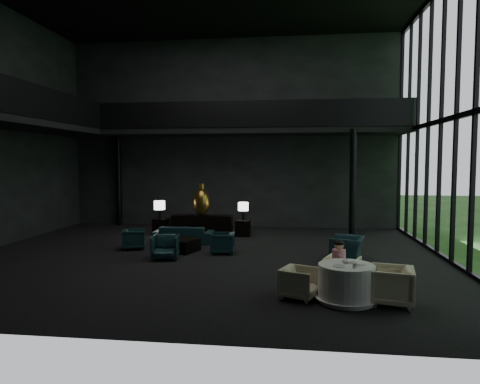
# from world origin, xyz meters

# --- Properties ---
(floor) EXTENTS (14.00, 12.00, 0.02)m
(floor) POSITION_xyz_m (0.00, 0.00, 0.00)
(floor) COLOR black
(floor) RESTS_ON ground
(wall_back) EXTENTS (14.00, 0.04, 8.00)m
(wall_back) POSITION_xyz_m (0.00, 6.00, 4.00)
(wall_back) COLOR black
(wall_back) RESTS_ON ground
(wall_front) EXTENTS (14.00, 0.04, 8.00)m
(wall_front) POSITION_xyz_m (0.00, -6.00, 4.00)
(wall_front) COLOR black
(wall_front) RESTS_ON ground
(curtain_wall) EXTENTS (0.20, 12.00, 8.00)m
(curtain_wall) POSITION_xyz_m (6.95, 0.00, 4.00)
(curtain_wall) COLOR black
(curtain_wall) RESTS_ON ground
(mezzanine_left) EXTENTS (2.00, 12.00, 0.25)m
(mezzanine_left) POSITION_xyz_m (-6.00, 0.00, 4.00)
(mezzanine_left) COLOR black
(mezzanine_left) RESTS_ON wall_left
(mezzanine_back) EXTENTS (12.00, 2.00, 0.25)m
(mezzanine_back) POSITION_xyz_m (1.00, 5.00, 4.00)
(mezzanine_back) COLOR black
(mezzanine_back) RESTS_ON wall_back
(railing_left) EXTENTS (0.06, 12.00, 1.00)m
(railing_left) POSITION_xyz_m (-5.00, 0.00, 4.60)
(railing_left) COLOR black
(railing_left) RESTS_ON mezzanine_left
(railing_back) EXTENTS (12.00, 0.06, 1.00)m
(railing_back) POSITION_xyz_m (1.00, 4.00, 4.60)
(railing_back) COLOR black
(railing_back) RESTS_ON mezzanine_back
(column_nw) EXTENTS (0.24, 0.24, 4.00)m
(column_nw) POSITION_xyz_m (-5.00, 5.70, 2.00)
(column_nw) COLOR black
(column_nw) RESTS_ON floor
(column_ne) EXTENTS (0.24, 0.24, 4.00)m
(column_ne) POSITION_xyz_m (4.80, 4.00, 2.00)
(column_ne) COLOR black
(column_ne) RESTS_ON floor
(console) EXTENTS (2.34, 0.53, 0.74)m
(console) POSITION_xyz_m (-0.85, 3.74, 0.37)
(console) COLOR black
(console) RESTS_ON floor
(bronze_urn) EXTENTS (0.65, 0.65, 1.21)m
(bronze_urn) POSITION_xyz_m (-0.85, 3.70, 1.26)
(bronze_urn) COLOR #A77932
(bronze_urn) RESTS_ON console
(side_table_left) EXTENTS (0.55, 0.55, 0.60)m
(side_table_left) POSITION_xyz_m (-2.45, 3.65, 0.30)
(side_table_left) COLOR black
(side_table_left) RESTS_ON floor
(table_lamp_left) EXTENTS (0.42, 0.42, 0.70)m
(table_lamp_left) POSITION_xyz_m (-2.45, 3.51, 1.10)
(table_lamp_left) COLOR black
(table_lamp_left) RESTS_ON side_table_left
(side_table_right) EXTENTS (0.55, 0.55, 0.60)m
(side_table_right) POSITION_xyz_m (0.75, 3.60, 0.30)
(side_table_right) COLOR black
(side_table_right) RESTS_ON floor
(table_lamp_right) EXTENTS (0.39, 0.39, 0.66)m
(table_lamp_right) POSITION_xyz_m (0.75, 3.72, 1.07)
(table_lamp_right) COLOR black
(table_lamp_right) RESTS_ON side_table_right
(sofa) EXTENTS (1.97, 0.60, 0.77)m
(sofa) POSITION_xyz_m (-1.11, 2.01, 0.38)
(sofa) COLOR #162A35
(sofa) RESTS_ON floor
(lounge_armchair_west) EXTENTS (0.75, 0.78, 0.64)m
(lounge_armchair_west) POSITION_xyz_m (-2.44, 0.79, 0.32)
(lounge_armchair_west) COLOR #214045
(lounge_armchair_west) RESTS_ON floor
(lounge_armchair_east) EXTENTS (0.60, 0.64, 0.63)m
(lounge_armchair_east) POSITION_xyz_m (0.49, 0.47, 0.31)
(lounge_armchair_east) COLOR black
(lounge_armchair_east) RESTS_ON floor
(lounge_armchair_south) EXTENTS (0.82, 0.78, 0.74)m
(lounge_armchair_south) POSITION_xyz_m (-1.03, -0.47, 0.37)
(lounge_armchair_south) COLOR #173239
(lounge_armchair_south) RESTS_ON floor
(window_armchair) EXTENTS (0.83, 1.05, 0.81)m
(window_armchair) POSITION_xyz_m (4.16, 0.14, 0.40)
(window_armchair) COLOR #19474B
(window_armchair) RESTS_ON floor
(coffee_table) EXTENTS (1.11, 1.11, 0.39)m
(coffee_table) POSITION_xyz_m (-0.82, 0.60, 0.19)
(coffee_table) COLOR black
(coffee_table) RESTS_ON floor
(dining_table) EXTENTS (1.26, 1.26, 0.75)m
(dining_table) POSITION_xyz_m (3.68, -3.65, 0.33)
(dining_table) COLOR white
(dining_table) RESTS_ON floor
(dining_chair_north) EXTENTS (0.86, 0.84, 0.70)m
(dining_chair_north) POSITION_xyz_m (3.72, -2.55, 0.35)
(dining_chair_north) COLOR beige
(dining_chair_north) RESTS_ON floor
(dining_chair_east) EXTENTS (0.95, 0.99, 0.87)m
(dining_chair_east) POSITION_xyz_m (4.53, -3.71, 0.44)
(dining_chair_east) COLOR beige
(dining_chair_east) RESTS_ON floor
(dining_chair_west) EXTENTS (0.76, 0.78, 0.63)m
(dining_chair_west) POSITION_xyz_m (2.75, -3.55, 0.31)
(dining_chair_west) COLOR beige
(dining_chair_west) RESTS_ON floor
(child) EXTENTS (0.30, 0.30, 0.63)m
(child) POSITION_xyz_m (3.62, -2.77, 0.76)
(child) COLOR #E1A0AF
(child) RESTS_ON dining_chair_north
(plate_a) EXTENTS (0.27, 0.27, 0.01)m
(plate_a) POSITION_xyz_m (3.52, -3.82, 0.76)
(plate_a) COLOR white
(plate_a) RESTS_ON dining_table
(plate_b) EXTENTS (0.21, 0.21, 0.01)m
(plate_b) POSITION_xyz_m (3.81, -3.44, 0.76)
(plate_b) COLOR white
(plate_b) RESTS_ON dining_table
(saucer) EXTENTS (0.17, 0.17, 0.01)m
(saucer) POSITION_xyz_m (3.96, -3.68, 0.76)
(saucer) COLOR white
(saucer) RESTS_ON dining_table
(coffee_cup) EXTENTS (0.09, 0.09, 0.05)m
(coffee_cup) POSITION_xyz_m (3.85, -3.77, 0.79)
(coffee_cup) COLOR white
(coffee_cup) RESTS_ON saucer
(cereal_bowl) EXTENTS (0.17, 0.17, 0.08)m
(cereal_bowl) POSITION_xyz_m (3.68, -3.51, 0.79)
(cereal_bowl) COLOR white
(cereal_bowl) RESTS_ON dining_table
(cream_pot) EXTENTS (0.07, 0.07, 0.08)m
(cream_pot) POSITION_xyz_m (3.79, -3.93, 0.79)
(cream_pot) COLOR #99999E
(cream_pot) RESTS_ON dining_table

